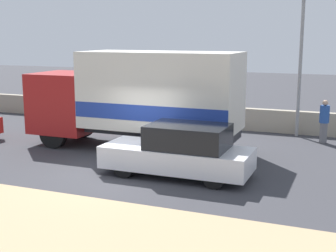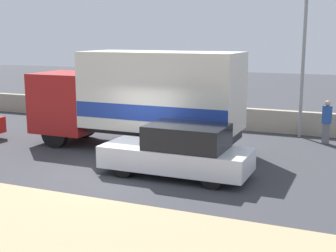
# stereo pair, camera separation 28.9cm
# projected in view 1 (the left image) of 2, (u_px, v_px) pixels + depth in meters

# --- Properties ---
(ground_plane) EXTENTS (80.00, 80.00, 0.00)m
(ground_plane) POSITION_uv_depth(u_px,v_px,m) (126.00, 173.00, 14.14)
(ground_plane) COLOR #38383D
(dirt_shoulder_foreground) EXTENTS (60.00, 5.40, 0.04)m
(dirt_shoulder_foreground) POSITION_uv_depth(u_px,v_px,m) (13.00, 239.00, 9.53)
(dirt_shoulder_foreground) COLOR tan
(dirt_shoulder_foreground) RESTS_ON ground_plane
(stone_wall_backdrop) EXTENTS (60.00, 0.35, 0.97)m
(stone_wall_backdrop) POSITION_uv_depth(u_px,v_px,m) (204.00, 116.00, 21.19)
(stone_wall_backdrop) COLOR #A39984
(stone_wall_backdrop) RESTS_ON ground_plane
(street_lamp) EXTENTS (0.56, 0.28, 5.77)m
(street_lamp) POSITION_uv_depth(u_px,v_px,m) (301.00, 53.00, 18.66)
(street_lamp) COLOR gray
(street_lamp) RESTS_ON ground_plane
(box_truck) EXTENTS (7.78, 2.37, 3.54)m
(box_truck) POSITION_uv_depth(u_px,v_px,m) (140.00, 98.00, 16.69)
(box_truck) COLOR maroon
(box_truck) RESTS_ON ground_plane
(car_hatchback) EXTENTS (4.40, 1.72, 1.56)m
(car_hatchback) POSITION_uv_depth(u_px,v_px,m) (180.00, 151.00, 13.68)
(car_hatchback) COLOR silver
(car_hatchback) RESTS_ON ground_plane
(pedestrian) EXTENTS (0.36, 0.36, 1.67)m
(pedestrian) POSITION_uv_depth(u_px,v_px,m) (324.00, 121.00, 17.91)
(pedestrian) COLOR slate
(pedestrian) RESTS_ON ground_plane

